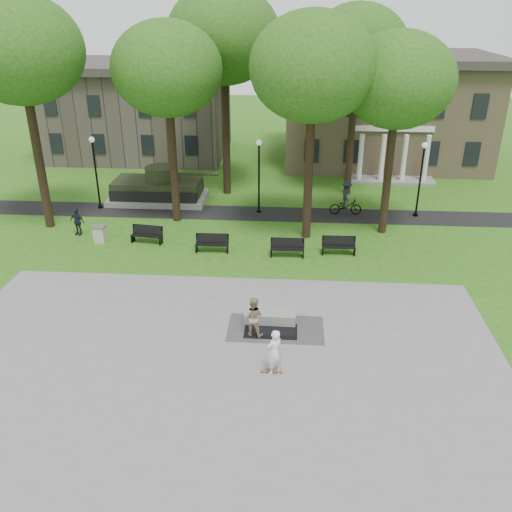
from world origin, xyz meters
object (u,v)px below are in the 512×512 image
at_px(park_bench_0, 147,234).
at_px(trash_bin, 100,234).
at_px(friend_watching, 253,317).
at_px(cyclist, 346,201).
at_px(skateboarder, 274,352).
at_px(concrete_block, 270,315).

xyz_separation_m(park_bench_0, trash_bin, (-2.68, -0.10, -0.04)).
distance_m(friend_watching, cyclist, 15.04).
height_order(friend_watching, park_bench_0, friend_watching).
distance_m(cyclist, trash_bin, 15.19).
height_order(skateboarder, friend_watching, skateboarder).
bearing_deg(friend_watching, trash_bin, -33.37).
relative_size(park_bench_0, trash_bin, 1.92).
distance_m(concrete_block, skateboarder, 3.71).
xyz_separation_m(friend_watching, cyclist, (4.83, 14.24, 0.03)).
bearing_deg(trash_bin, friend_watching, -43.38).
distance_m(park_bench_0, trash_bin, 2.68).
height_order(cyclist, park_bench_0, cyclist).
bearing_deg(concrete_block, cyclist, 72.17).
relative_size(skateboarder, park_bench_0, 0.99).
bearing_deg(friend_watching, cyclist, -98.72).
relative_size(skateboarder, cyclist, 0.82).
xyz_separation_m(concrete_block, friend_watching, (-0.63, -1.19, 0.64)).
height_order(concrete_block, friend_watching, friend_watching).
height_order(friend_watching, trash_bin, friend_watching).
distance_m(skateboarder, cyclist, 17.13).
relative_size(concrete_block, park_bench_0, 1.19).
height_order(concrete_block, skateboarder, skateboarder).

